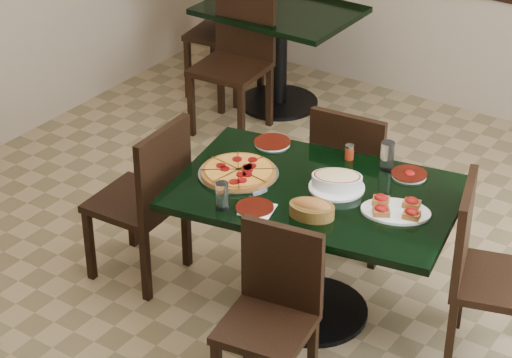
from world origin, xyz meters
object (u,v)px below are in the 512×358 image
Objects in this scene: chair_near at (273,307)px; back_chair_near at (237,53)px; chair_right at (484,266)px; chair_far at (353,173)px; main_table at (315,221)px; back_chair_left at (235,24)px; pepperoni_pizza at (238,172)px; bread_basket at (312,209)px; bruschetta_platter at (396,209)px; back_table at (279,38)px; chair_left at (148,194)px; lasagna_casserole at (337,180)px.

back_chair_near reaches higher than chair_near.
chair_far is at bearing 47.76° from chair_right.
chair_right is (0.69, 0.76, 0.06)m from chair_near.
main_table is at bearing 93.73° from chair_near.
main_table is at bearing 35.31° from back_chair_left.
pepperoni_pizza is at bearing 27.34° from back_chair_left.
chair_far is at bearing -38.00° from back_chair_near.
main_table is at bearing 101.59° from bread_basket.
bread_basket is at bearing -161.95° from bruschetta_platter.
bruschetta_platter is (1.93, -1.97, 0.25)m from back_table.
chair_right reaches higher than chair_left.
chair_left is 1.36m from bruschetta_platter.
pepperoni_pizza is (1.12, -2.09, 0.24)m from back_table.
back_chair_near reaches higher than chair_left.
back_chair_near is 0.99× the size of back_chair_left.
lasagna_casserole is at bearing 104.56° from chair_far.
back_chair_near reaches higher than lasagna_casserole.
chair_far is 1.23m from chair_near.
bread_basket is (0.24, -0.84, 0.28)m from chair_far.
back_table is 2.76m from bread_basket.
back_table is 2.39m from pepperoni_pizza.
chair_left is 3.79× the size of bread_basket.
chair_near is at bearing 66.79° from chair_left.
chair_right is at bearing -38.09° from back_table.
chair_left is at bearing 169.79° from bruschetta_platter.
chair_right reaches higher than pepperoni_pizza.
back_chair_left is at bearing 117.66° from bread_basket.
chair_right reaches higher than chair_near.
bruschetta_platter is (0.34, -0.04, -0.02)m from lasagna_casserole.
main_table is 0.45m from pepperoni_pizza.
bruschetta_platter is at bearing 23.76° from bread_basket.
chair_near is 0.73m from lasagna_casserole.
back_table is 2.29m from chair_left.
lasagna_casserole is (-0.75, -0.11, 0.27)m from chair_right.
bruschetta_platter is (0.31, 0.25, -0.02)m from bread_basket.
back_chair_left reaches higher than chair_far.
chair_near is 2.17× the size of bruschetta_platter.
back_table is 1.09× the size of back_chair_near.
main_table is 1.65× the size of chair_far.
chair_far is 1.05m from chair_right.
pepperoni_pizza is (0.50, 0.11, 0.24)m from chair_left.
main_table and back_table have the same top height.
back_chair_left reaches higher than pepperoni_pizza.
chair_near is 0.86× the size of back_chair_near.
chair_right is at bearing -0.50° from bruschetta_platter.
back_chair_left is at bearing -174.82° from back_table.
chair_near is 3.25m from back_chair_left.
back_chair_near is 2.52m from bruschetta_platter.
chair_near is at bearing -42.56° from pepperoni_pizza.
chair_right is at bearing 12.50° from pepperoni_pizza.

